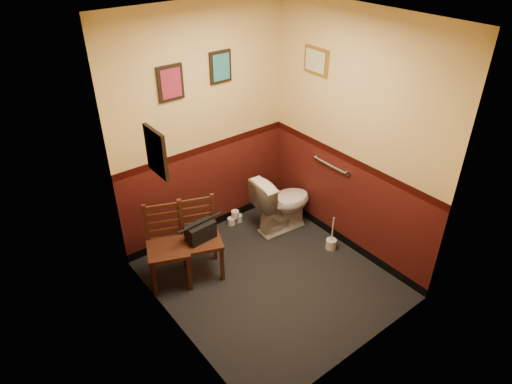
% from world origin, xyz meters
% --- Properties ---
extents(floor, '(2.20, 2.40, 0.00)m').
position_xyz_m(floor, '(0.00, 0.00, 0.00)').
color(floor, black).
rests_on(floor, ground).
extents(ceiling, '(2.20, 2.40, 0.00)m').
position_xyz_m(ceiling, '(0.00, 0.00, 2.70)').
color(ceiling, silver).
rests_on(ceiling, ground).
extents(wall_back, '(2.20, 0.00, 2.70)m').
position_xyz_m(wall_back, '(0.00, 1.20, 1.35)').
color(wall_back, '#481410').
rests_on(wall_back, ground).
extents(wall_front, '(2.20, 0.00, 2.70)m').
position_xyz_m(wall_front, '(0.00, -1.20, 1.35)').
color(wall_front, '#481410').
rests_on(wall_front, ground).
extents(wall_left, '(0.00, 2.40, 2.70)m').
position_xyz_m(wall_left, '(-1.10, 0.00, 1.35)').
color(wall_left, '#481410').
rests_on(wall_left, ground).
extents(wall_right, '(0.00, 2.40, 2.70)m').
position_xyz_m(wall_right, '(1.10, 0.00, 1.35)').
color(wall_right, '#481410').
rests_on(wall_right, ground).
extents(grab_bar, '(0.05, 0.56, 0.06)m').
position_xyz_m(grab_bar, '(1.07, 0.25, 0.95)').
color(grab_bar, silver).
rests_on(grab_bar, wall_right).
extents(framed_print_back_a, '(0.28, 0.04, 0.36)m').
position_xyz_m(framed_print_back_a, '(-0.35, 1.18, 1.95)').
color(framed_print_back_a, black).
rests_on(framed_print_back_a, wall_back).
extents(framed_print_back_b, '(0.26, 0.04, 0.34)m').
position_xyz_m(framed_print_back_b, '(0.25, 1.18, 2.00)').
color(framed_print_back_b, black).
rests_on(framed_print_back_b, wall_back).
extents(framed_print_left, '(0.04, 0.30, 0.38)m').
position_xyz_m(framed_print_left, '(-1.08, 0.10, 1.85)').
color(framed_print_left, black).
rests_on(framed_print_left, wall_left).
extents(framed_print_right, '(0.04, 0.34, 0.28)m').
position_xyz_m(framed_print_right, '(1.08, 0.60, 2.05)').
color(framed_print_right, olive).
rests_on(framed_print_right, wall_right).
extents(toilet, '(0.78, 0.48, 0.73)m').
position_xyz_m(toilet, '(0.72, 0.65, 0.36)').
color(toilet, white).
rests_on(toilet, floor).
extents(toilet_brush, '(0.12, 0.12, 0.44)m').
position_xyz_m(toilet_brush, '(0.91, -0.02, 0.07)').
color(toilet_brush, silver).
rests_on(toilet_brush, floor).
extents(chair_left, '(0.55, 0.55, 0.90)m').
position_xyz_m(chair_left, '(-0.83, 0.67, 0.45)').
color(chair_left, '#482315').
rests_on(chair_left, floor).
extents(chair_right, '(0.53, 0.53, 0.88)m').
position_xyz_m(chair_right, '(-0.49, 0.59, 0.44)').
color(chair_right, '#482315').
rests_on(chair_right, floor).
extents(handbag, '(0.32, 0.17, 0.23)m').
position_xyz_m(handbag, '(-0.50, 0.55, 0.56)').
color(handbag, black).
rests_on(handbag, chair_right).
extents(tp_stack, '(0.21, 0.11, 0.18)m').
position_xyz_m(tp_stack, '(0.31, 1.09, 0.08)').
color(tp_stack, silver).
rests_on(tp_stack, floor).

